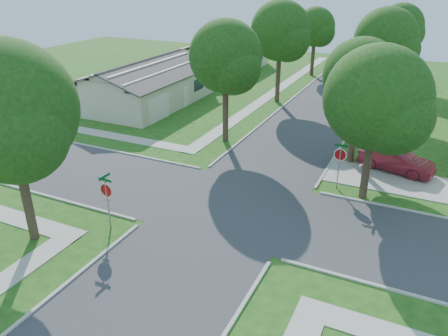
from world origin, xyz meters
TOP-DOWN VIEW (x-y plane):
  - ground at (0.00, 0.00)m, footprint 100.00×100.00m
  - road_ns at (0.00, 0.00)m, footprint 7.00×100.00m
  - sidewalk_ne at (6.10, 26.00)m, footprint 1.20×40.00m
  - sidewalk_nw at (-6.10, 26.00)m, footprint 1.20×40.00m
  - driveway at (7.90, 7.10)m, footprint 8.80×3.60m
  - stop_sign_sw at (-4.70, -4.70)m, footprint 1.05×0.80m
  - stop_sign_ne at (4.70, 4.70)m, footprint 1.05×0.80m
  - tree_e_near at (4.75, 9.01)m, footprint 4.97×4.80m
  - tree_e_mid at (4.76, 21.01)m, footprint 5.59×5.40m
  - tree_e_far at (4.75, 34.01)m, footprint 5.17×5.00m
  - tree_w_near at (-4.64, 9.01)m, footprint 5.38×5.20m
  - tree_w_mid at (-4.64, 21.01)m, footprint 5.80×5.60m
  - tree_w_far at (-4.65, 34.01)m, footprint 4.76×4.60m
  - tree_sw_corner at (-7.44, -6.99)m, footprint 6.21×6.00m
  - tree_ne_corner at (6.36, 4.21)m, footprint 5.80×5.60m
  - house_nw_near at (-15.99, 15.00)m, footprint 8.42×13.60m
  - house_nw_far at (-15.99, 32.00)m, footprint 8.42×13.60m
  - car_driveway at (7.62, 8.70)m, footprint 4.90×2.70m
  - car_curb_east at (3.20, 24.88)m, footprint 1.75×4.32m
  - car_curb_west at (-1.61, 33.86)m, footprint 2.22×4.32m

SIDE VIEW (x-z plane):
  - ground at x=0.00m, z-range 0.00..0.00m
  - road_ns at x=0.00m, z-range -0.01..0.01m
  - sidewalk_ne at x=6.10m, z-range 0.00..0.04m
  - sidewalk_nw at x=-6.10m, z-range 0.00..0.04m
  - driveway at x=7.90m, z-range 0.00..0.05m
  - car_curb_west at x=-1.61m, z-range 0.00..1.20m
  - car_curb_east at x=3.20m, z-range 0.00..1.47m
  - car_driveway at x=7.62m, z-range 0.00..1.53m
  - house_nw_near at x=-15.99m, z-range -0.60..3.63m
  - house_nw_far at x=-15.99m, z-range -0.60..3.63m
  - stop_sign_sw at x=-4.70m, z-range 0.54..3.52m
  - stop_sign_ne at x=4.70m, z-range 0.54..3.52m
  - tree_w_far at x=-4.65m, z-range 1.49..9.52m
  - tree_ne_corner at x=6.36m, z-range 1.26..9.92m
  - tree_e_near at x=4.75m, z-range 1.50..9.78m
  - tree_e_far at x=4.75m, z-range 1.62..10.34m
  - tree_w_near at x=-4.64m, z-range 1.63..10.60m
  - tree_e_mid at x=4.76m, z-range 1.64..10.86m
  - tree_sw_corner at x=-7.44m, z-range 1.49..11.04m
  - tree_w_mid at x=-4.64m, z-range 1.71..11.27m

